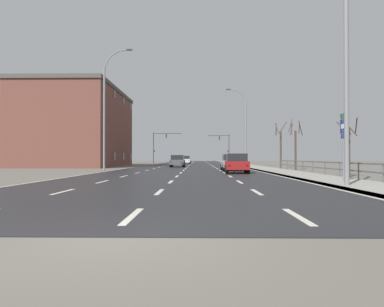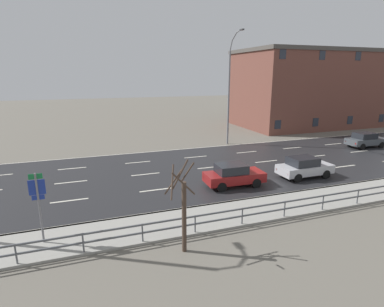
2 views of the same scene
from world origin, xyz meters
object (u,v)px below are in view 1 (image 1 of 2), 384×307
(street_lamp_foreground, at_px, (342,68))
(car_mid_centre, at_px, (178,161))
(car_near_right, at_px, (186,160))
(street_lamp_midground, at_px, (244,129))
(car_distant, at_px, (231,162))
(traffic_signal_right, at_px, (225,144))
(car_near_left, at_px, (236,163))
(highway_sign, at_px, (343,138))
(traffic_signal_left, at_px, (159,143))
(street_lamp_left_bank, at_px, (106,111))
(brick_building, at_px, (78,128))

(street_lamp_foreground, height_order, car_mid_centre, street_lamp_foreground)
(car_mid_centre, height_order, car_near_right, same)
(street_lamp_midground, height_order, car_distant, street_lamp_midground)
(traffic_signal_right, bearing_deg, car_near_left, -93.17)
(highway_sign, height_order, car_distant, highway_sign)
(street_lamp_foreground, relative_size, traffic_signal_left, 1.59)
(street_lamp_left_bank, height_order, traffic_signal_left, street_lamp_left_bank)
(street_lamp_left_bank, distance_m, brick_building, 18.62)
(car_distant, bearing_deg, traffic_signal_right, 85.90)
(car_near_right, xyz_separation_m, brick_building, (-14.61, -17.76, 4.65))
(traffic_signal_left, height_order, car_distant, traffic_signal_left)
(street_lamp_foreground, xyz_separation_m, highway_sign, (0.97, 2.33, -2.84))
(street_lamp_foreground, height_order, traffic_signal_left, street_lamp_foreground)
(brick_building, bearing_deg, street_lamp_midground, -9.45)
(car_mid_centre, bearing_deg, street_lamp_foreground, -73.52)
(traffic_signal_left, bearing_deg, brick_building, -110.24)
(highway_sign, xyz_separation_m, car_distant, (-3.81, 17.43, -1.39))
(street_lamp_foreground, relative_size, brick_building, 0.51)
(traffic_signal_right, bearing_deg, brick_building, -131.58)
(car_distant, bearing_deg, brick_building, 140.53)
(highway_sign, bearing_deg, car_distant, 102.34)
(street_lamp_left_bank, bearing_deg, car_near_left, -24.38)
(traffic_signal_right, height_order, car_distant, traffic_signal_right)
(car_mid_centre, height_order, brick_building, brick_building)
(highway_sign, xyz_separation_m, brick_building, (-24.02, 33.69, 3.26))
(street_lamp_midground, distance_m, traffic_signal_right, 29.49)
(car_mid_centre, bearing_deg, car_near_left, -71.24)
(highway_sign, height_order, brick_building, brick_building)
(street_lamp_midground, bearing_deg, traffic_signal_right, 90.59)
(street_lamp_left_bank, distance_m, car_mid_centre, 15.23)
(traffic_signal_right, height_order, car_mid_centre, traffic_signal_right)
(street_lamp_midground, xyz_separation_m, car_distant, (-2.84, -12.43, -4.20))
(brick_building, bearing_deg, street_lamp_foreground, -57.38)
(traffic_signal_left, relative_size, brick_building, 0.32)
(street_lamp_midground, distance_m, street_lamp_left_bank, 19.66)
(car_mid_centre, bearing_deg, brick_building, 167.10)
(street_lamp_left_bank, height_order, car_near_right, street_lamp_left_bank)
(car_distant, xyz_separation_m, car_near_left, (-0.11, -5.84, 0.00))
(street_lamp_midground, xyz_separation_m, highway_sign, (0.97, -29.86, -2.82))
(street_lamp_foreground, relative_size, traffic_signal_right, 1.67)
(traffic_signal_left, bearing_deg, traffic_signal_right, 6.93)
(street_lamp_foreground, bearing_deg, car_near_right, 98.93)
(traffic_signal_right, distance_m, car_mid_centre, 30.64)
(street_lamp_foreground, xyz_separation_m, traffic_signal_left, (-14.23, 59.96, -0.71))
(street_lamp_midground, relative_size, car_near_right, 2.50)
(car_near_left, xyz_separation_m, brick_building, (-20.10, 22.10, 4.65))
(street_lamp_midground, distance_m, brick_building, 23.37)
(street_lamp_foreground, distance_m, car_near_right, 54.60)
(street_lamp_foreground, bearing_deg, car_distant, 98.20)
(traffic_signal_right, distance_m, car_near_right, 11.77)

